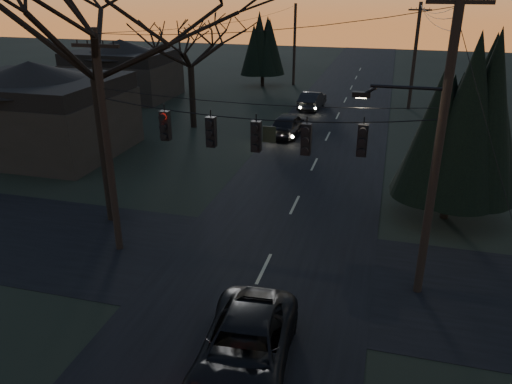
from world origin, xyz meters
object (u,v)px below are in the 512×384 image
(suv_near, at_px, (245,349))
(bare_tree_left, at_px, (88,14))
(utility_pole_far_r, at_px, (408,109))
(evergreen_right, at_px, (459,124))
(utility_pole_right, at_px, (417,291))
(utility_pole_left, at_px, (120,248))
(sedan_oncoming_b, at_px, (312,100))
(utility_pole_far_l, at_px, (293,85))
(sedan_oncoming_a, at_px, (289,125))

(suv_near, bearing_deg, bare_tree_left, 133.68)
(utility_pole_far_r, bearing_deg, suv_near, -98.05)
(bare_tree_left, height_order, suv_near, bare_tree_left)
(evergreen_right, distance_m, suv_near, 13.65)
(utility_pole_right, relative_size, utility_pole_left, 1.18)
(bare_tree_left, bearing_deg, utility_pole_left, -54.67)
(suv_near, bearing_deg, sedan_oncoming_b, 91.50)
(utility_pole_far_l, bearing_deg, suv_near, -80.64)
(evergreen_right, bearing_deg, utility_pole_far_l, 113.47)
(utility_pole_far_r, height_order, utility_pole_far_l, utility_pole_far_r)
(utility_pole_left, bearing_deg, suv_near, -37.65)
(evergreen_right, bearing_deg, utility_pole_far_r, 93.53)
(utility_pole_right, distance_m, sedan_oncoming_a, 19.37)
(evergreen_right, relative_size, sedan_oncoming_b, 1.72)
(utility_pole_far_l, relative_size, evergreen_right, 1.06)
(utility_pole_right, xyz_separation_m, utility_pole_far_l, (-11.50, 36.00, 0.00))
(utility_pole_far_r, bearing_deg, utility_pole_left, -112.33)
(utility_pole_left, relative_size, sedan_oncoming_a, 1.84)
(utility_pole_far_r, xyz_separation_m, suv_near, (-4.70, -33.25, 0.73))
(utility_pole_right, bearing_deg, utility_pole_far_l, 107.72)
(utility_pole_left, bearing_deg, bare_tree_left, 125.33)
(suv_near, xyz_separation_m, sedan_oncoming_a, (-3.48, 22.78, 0.06))
(bare_tree_left, distance_m, suv_near, 13.95)
(utility_pole_right, distance_m, suv_near, 7.08)
(utility_pole_far_l, bearing_deg, utility_pole_far_r, -34.82)
(utility_pole_far_r, distance_m, bare_tree_left, 30.13)
(utility_pole_right, bearing_deg, evergreen_right, 78.34)
(suv_near, bearing_deg, evergreen_right, 58.33)
(utility_pole_left, height_order, utility_pole_far_l, utility_pole_left)
(bare_tree_left, relative_size, suv_near, 2.39)
(utility_pole_left, distance_m, evergreen_right, 15.01)
(utility_pole_far_l, bearing_deg, utility_pole_left, -90.00)
(bare_tree_left, distance_m, evergreen_right, 15.70)
(utility_pole_far_r, height_order, sedan_oncoming_a, utility_pole_far_r)
(utility_pole_far_l, bearing_deg, sedan_oncoming_a, -79.81)
(utility_pole_far_l, relative_size, suv_near, 1.52)
(utility_pole_right, height_order, utility_pole_far_r, utility_pole_right)
(utility_pole_left, bearing_deg, utility_pole_right, 0.00)
(utility_pole_right, relative_size, utility_pole_far_l, 1.25)
(utility_pole_right, xyz_separation_m, utility_pole_left, (-11.50, 0.00, 0.00))
(utility_pole_right, relative_size, bare_tree_left, 0.80)
(utility_pole_right, relative_size, sedan_oncoming_b, 2.28)
(utility_pole_left, distance_m, bare_tree_left, 9.24)
(utility_pole_far_l, xyz_separation_m, sedan_oncoming_a, (3.32, -18.46, 0.79))
(utility_pole_far_l, distance_m, suv_near, 41.81)
(bare_tree_left, bearing_deg, sedan_oncoming_b, 77.40)
(utility_pole_far_r, bearing_deg, utility_pole_far_l, 145.18)
(utility_pole_far_l, distance_m, sedan_oncoming_b, 10.72)
(utility_pole_far_r, bearing_deg, utility_pole_right, -90.00)
(utility_pole_left, xyz_separation_m, suv_near, (6.80, -5.25, 0.73))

